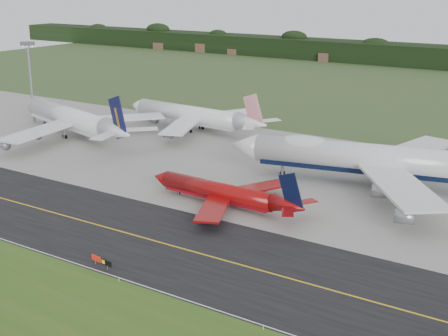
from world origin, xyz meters
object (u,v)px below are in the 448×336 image
at_px(jet_navy_gold, 74,119).
at_px(taxiway_sign, 101,261).
at_px(jet_red_737, 225,193).
at_px(jet_star_tail, 195,116).
at_px(floodlight_mast, 30,67).
at_px(jet_ba_747, 379,160).

xyz_separation_m(jet_navy_gold, taxiway_sign, (73.52, -65.39, -4.38)).
xyz_separation_m(jet_red_737, jet_star_tail, (-47.22, 55.06, 2.02)).
bearing_deg(floodlight_mast, jet_star_tail, 20.08).
height_order(jet_ba_747, jet_star_tail, jet_ba_747).
relative_size(jet_ba_747, jet_navy_gold, 1.19).
bearing_deg(jet_star_tail, taxiway_sign, -63.90).
height_order(jet_red_737, jet_star_tail, jet_star_tail).
bearing_deg(jet_red_737, jet_ba_747, 53.68).
bearing_deg(floodlight_mast, jet_ba_747, -1.17).
height_order(jet_ba_747, floodlight_mast, floodlight_mast).
distance_m(jet_star_tail, taxiway_sign, 103.39).
xyz_separation_m(jet_red_737, jet_navy_gold, (-75.28, 27.66, 2.58)).
height_order(jet_red_737, floodlight_mast, floodlight_mast).
xyz_separation_m(jet_ba_747, jet_star_tail, (-70.94, 22.79, -1.62)).
xyz_separation_m(jet_navy_gold, floodlight_mast, (-27.22, 7.19, 13.76)).
height_order(jet_ba_747, taxiway_sign, jet_ba_747).
relative_size(floodlight_mast, taxiway_sign, 5.40).
distance_m(jet_star_tail, floodlight_mast, 60.58).
distance_m(jet_navy_gold, floodlight_mast, 31.34).
xyz_separation_m(jet_red_737, taxiway_sign, (-1.76, -37.73, -1.80)).
relative_size(jet_ba_747, jet_red_737, 1.91).
relative_size(jet_ba_747, jet_star_tail, 1.35).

